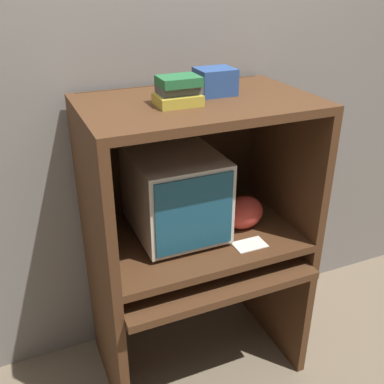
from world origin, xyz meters
TOP-DOWN VIEW (x-y plane):
  - wall_back at (0.00, 0.68)m, footprint 6.00×0.06m
  - desk_base at (0.00, 0.27)m, footprint 0.96×0.66m
  - desk_monitor_shelf at (0.00, 0.31)m, footprint 0.96×0.62m
  - hutch_upper at (0.00, 0.34)m, footprint 0.96×0.62m
  - crt_monitor at (-0.09, 0.36)m, footprint 0.38×0.46m
  - keyboard at (-0.12, 0.18)m, footprint 0.38×0.16m
  - mouse at (0.13, 0.20)m, footprint 0.07×0.05m
  - snack_bag at (0.22, 0.27)m, footprint 0.19×0.14m
  - book_stack at (-0.10, 0.27)m, footprint 0.18×0.13m
  - paper_card at (0.17, 0.12)m, footprint 0.14×0.09m
  - storage_box at (0.10, 0.35)m, footprint 0.15×0.13m

SIDE VIEW (x-z plane):
  - desk_base at x=0.00m, z-range 0.09..0.76m
  - keyboard at x=-0.12m, z-range 0.67..0.70m
  - mouse at x=0.13m, z-range 0.67..0.70m
  - desk_monitor_shelf at x=0.00m, z-range 0.70..0.81m
  - paper_card at x=0.17m, z-range 0.78..0.79m
  - snack_bag at x=0.22m, z-range 0.78..0.94m
  - crt_monitor at x=-0.09m, z-range 0.79..1.18m
  - hutch_upper at x=0.00m, z-range 0.89..1.51m
  - wall_back at x=0.00m, z-range 0.00..2.60m
  - book_stack at x=-0.10m, z-range 1.41..1.52m
  - storage_box at x=0.10m, z-range 1.41..1.52m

